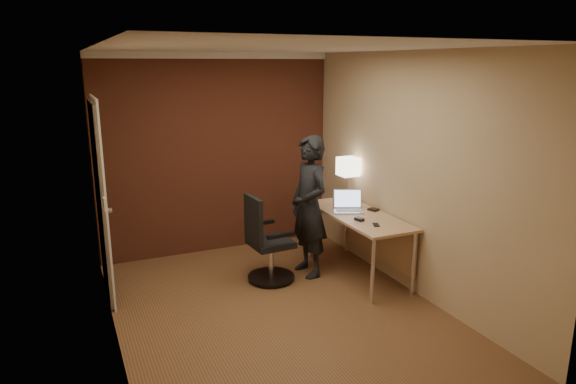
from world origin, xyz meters
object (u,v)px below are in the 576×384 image
object	(u,v)px
laptop	(348,205)
desk_lamp	(348,167)
mouse	(359,219)
phone	(376,225)
person	(309,207)
desk	(364,224)
office_chair	(266,245)
wallet	(373,210)

from	to	relation	value
laptop	desk_lamp	bearing A→B (deg)	60.00
mouse	phone	bearing A→B (deg)	-84.98
mouse	person	bearing A→B (deg)	112.12
desk	desk_lamp	world-z (taller)	desk_lamp
office_chair	person	xyz separation A→B (m)	(0.53, 0.00, 0.37)
phone	office_chair	size ratio (longest dim) A/B	0.12
mouse	phone	distance (m)	0.22
desk_lamp	wallet	size ratio (longest dim) A/B	4.86
laptop	wallet	size ratio (longest dim) A/B	3.69
mouse	person	distance (m)	0.61
office_chair	person	distance (m)	0.65
laptop	phone	bearing A→B (deg)	-91.50
desk_lamp	desk	bearing A→B (deg)	-100.76
desk	office_chair	size ratio (longest dim) A/B	1.55
wallet	person	distance (m)	0.75
laptop	desk	bearing A→B (deg)	-58.64
desk_lamp	phone	world-z (taller)	desk_lamp
mouse	office_chair	distance (m)	1.06
mouse	person	xyz separation A→B (m)	(-0.36, 0.48, 0.06)
desk	wallet	bearing A→B (deg)	18.85
mouse	wallet	size ratio (longest dim) A/B	0.91
desk_lamp	phone	size ratio (longest dim) A/B	4.65
desk_lamp	office_chair	world-z (taller)	desk_lamp
desk	person	world-z (taller)	person
office_chair	person	world-z (taller)	person
wallet	phone	bearing A→B (deg)	-120.44
desk_lamp	office_chair	bearing A→B (deg)	-166.11
person	phone	bearing A→B (deg)	27.75
desk_lamp	wallet	distance (m)	0.65
desk	wallet	world-z (taller)	wallet
laptop	wallet	distance (m)	0.30
office_chair	wallet	bearing A→B (deg)	-9.53
office_chair	person	bearing A→B (deg)	0.49
desk_lamp	person	size ratio (longest dim) A/B	0.33
desk_lamp	laptop	world-z (taller)	desk_lamp
person	desk_lamp	bearing A→B (deg)	109.44
phone	office_chair	world-z (taller)	office_chair
desk	person	xyz separation A→B (m)	(-0.56, 0.27, 0.20)
desk	phone	size ratio (longest dim) A/B	13.04
desk	phone	xyz separation A→B (m)	(-0.13, -0.43, 0.13)
laptop	person	distance (m)	0.46
desk	office_chair	distance (m)	1.14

